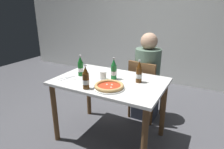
{
  "coord_description": "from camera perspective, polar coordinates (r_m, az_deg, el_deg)",
  "views": [
    {
      "loc": [
        0.97,
        -1.76,
        1.52
      ],
      "look_at": [
        0.0,
        0.05,
        0.8
      ],
      "focal_mm": 31.11,
      "sensor_mm": 36.0,
      "label": 1
    }
  ],
  "objects": [
    {
      "name": "back_wall_tiled",
      "position": [
        4.08,
        14.97,
        15.64
      ],
      "size": [
        7.0,
        0.1,
        2.6
      ],
      "primitive_type": "cube",
      "color": "white",
      "rests_on": "ground_plane"
    },
    {
      "name": "beer_bottle_extra",
      "position": [
        2.08,
        7.94,
        0.44
      ],
      "size": [
        0.07,
        0.07,
        0.25
      ],
      "color": "#512D0F",
      "rests_on": "dining_table_main"
    },
    {
      "name": "beer_bottle_left",
      "position": [
        2.15,
        0.52,
        1.29
      ],
      "size": [
        0.07,
        0.07,
        0.25
      ],
      "color": "#196B2D",
      "rests_on": "dining_table_main"
    },
    {
      "name": "napkin_with_cutlery",
      "position": [
        2.26,
        -13.21,
        -1.07
      ],
      "size": [
        0.23,
        0.23,
        0.01
      ],
      "color": "white",
      "rests_on": "dining_table_main"
    },
    {
      "name": "beer_bottle_right",
      "position": [
        1.91,
        -7.71,
        -1.27
      ],
      "size": [
        0.07,
        0.07,
        0.25
      ],
      "color": "#512D0F",
      "rests_on": "dining_table_main"
    },
    {
      "name": "diner_seated",
      "position": [
        2.7,
        10.17,
        -1.26
      ],
      "size": [
        0.34,
        0.34,
        1.21
      ],
      "color": "#2D3342",
      "rests_on": "ground_plane"
    },
    {
      "name": "paper_cup",
      "position": [
        2.15,
        -2.62,
        -0.26
      ],
      "size": [
        0.07,
        0.07,
        0.09
      ],
      "primitive_type": "cylinder",
      "color": "white",
      "rests_on": "dining_table_main"
    },
    {
      "name": "dining_table_main",
      "position": [
        2.19,
        -0.62,
        -4.44
      ],
      "size": [
        1.2,
        0.8,
        0.75
      ],
      "color": "silver",
      "rests_on": "ground_plane"
    },
    {
      "name": "ground_plane",
      "position": [
        2.52,
        -0.56,
        -17.8
      ],
      "size": [
        8.0,
        8.0,
        0.0
      ],
      "primitive_type": "plane",
      "color": "#4C4C51"
    },
    {
      "name": "chair_behind_table",
      "position": [
        2.7,
        9.51,
        -3.58
      ],
      "size": [
        0.45,
        0.45,
        0.85
      ],
      "rotation": [
        0.0,
        0.0,
        3.01
      ],
      "color": "brown",
      "rests_on": "ground_plane"
    },
    {
      "name": "beer_bottle_center",
      "position": [
        2.29,
        -9.21,
        2.18
      ],
      "size": [
        0.07,
        0.07,
        0.25
      ],
      "color": "#14591E",
      "rests_on": "dining_table_main"
    },
    {
      "name": "pizza_margherita_near",
      "position": [
        1.93,
        -0.85,
        -3.48
      ],
      "size": [
        0.32,
        0.32,
        0.04
      ],
      "color": "white",
      "rests_on": "dining_table_main"
    }
  ]
}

